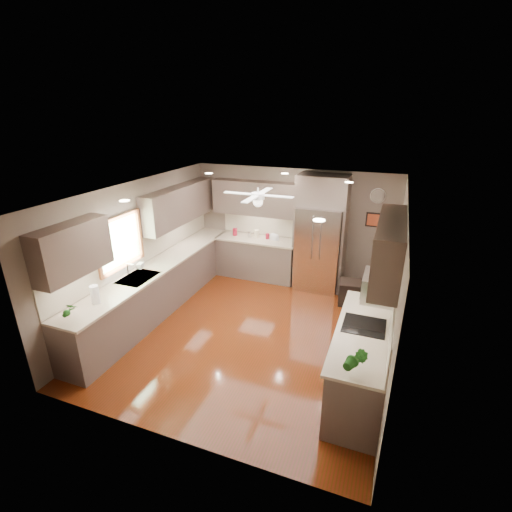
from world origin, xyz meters
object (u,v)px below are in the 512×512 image
Objects in this scene: potted_plant_right at (356,361)px; refrigerator at (320,236)px; canister_c at (257,234)px; potted_plant_left at (68,310)px; canister_d at (267,236)px; microwave at (379,287)px; bowl at (274,239)px; canister_a at (235,232)px; canister_b at (250,234)px; paper_towel at (95,295)px; stool at (350,292)px; soap_bottle at (141,265)px.

potted_plant_right is 4.08m from refrigerator.
canister_c is 0.55× the size of potted_plant_left.
microwave reaches higher than canister_d.
canister_d is at bearing 121.06° from potted_plant_right.
canister_c is 0.44m from bowl.
bowl is at bearing -9.52° from canister_d.
canister_d is (0.79, 0.03, -0.02)m from canister_a.
canister_b is 4.07m from microwave.
bowl is at bearing 130.36° from microwave.
paper_towel is at bearing -113.44° from bowl.
canister_c is 3.92m from paper_towel.
stool is (1.81, -0.58, -0.73)m from bowl.
refrigerator is at bearing -3.62° from bowl.
potted_plant_left is at bearing -110.94° from bowl.
potted_plant_right reaches higher than potted_plant_left.
canister_c is 1.35× the size of canister_d.
paper_towel is (-1.44, -3.73, 0.08)m from canister_d.
canister_b reaches higher than canister_d.
canister_b is 4.86m from potted_plant_right.
paper_towel is at bearing -166.76° from microwave.
potted_plant_left is 5.06m from stool.
canister_a is at bearing -177.94° from canister_d.
canister_d is (0.42, 0.03, -0.01)m from canister_b.
refrigerator reaches higher than canister_d.
microwave is at bearing 84.12° from potted_plant_right.
bowl is at bearing 0.01° from canister_a.
soap_bottle is at bearing -139.49° from refrigerator.
potted_plant_right is 1.04× the size of paper_towel.
canister_d reaches higher than stool.
potted_plant_left reaches higher than canister_a.
bowl is at bearing -4.40° from canister_c.
potted_plant_left reaches higher than canister_b.
canister_b is 0.16m from canister_c.
stool is (2.24, -0.61, -0.79)m from canister_c.
soap_bottle is 1.79m from potted_plant_left.
canister_b is (0.37, -0.00, -0.01)m from canister_a.
stool is at bearing -13.53° from canister_b.
soap_bottle is at bearing -125.55° from bowl.
paper_towel is (-3.42, -3.12, 0.84)m from stool.
canister_a reaches higher than canister_d.
stool is at bearing 27.54° from soap_bottle.
canister_b is at bearing -0.55° from canister_a.
canister_b is at bearing 177.82° from refrigerator.
potted_plant_left is at bearing -90.50° from paper_towel.
bowl is (0.95, 0.00, -0.05)m from canister_a.
potted_plant_left is 0.13× the size of refrigerator.
canister_b reaches higher than stool.
canister_b is 2.68m from soap_bottle.
microwave is 2.58m from stool.
refrigerator is at bearing 54.08° from paper_towel.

